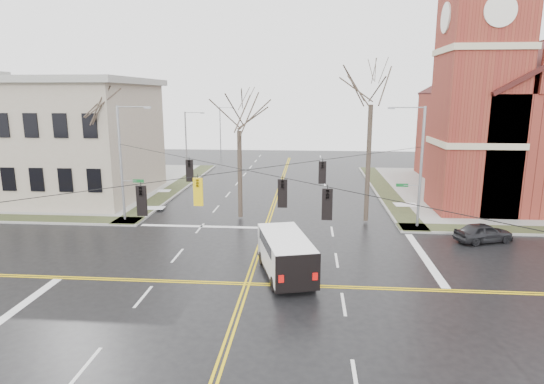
# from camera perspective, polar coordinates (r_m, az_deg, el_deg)

# --- Properties ---
(ground) EXTENTS (120.00, 120.00, 0.00)m
(ground) POSITION_cam_1_polar(r_m,az_deg,el_deg) (24.93, -3.14, -11.44)
(ground) COLOR black
(ground) RESTS_ON ground
(sidewalks) EXTENTS (80.00, 80.00, 0.17)m
(sidewalks) POSITION_cam_1_polar(r_m,az_deg,el_deg) (24.90, -3.14, -11.28)
(sidewalks) COLOR gray
(sidewalks) RESTS_ON ground
(road_markings) EXTENTS (100.00, 100.00, 0.01)m
(road_markings) POSITION_cam_1_polar(r_m,az_deg,el_deg) (24.93, -3.14, -11.43)
(road_markings) COLOR gold
(road_markings) RESTS_ON ground
(church) EXTENTS (24.28, 27.48, 27.50)m
(church) POSITION_cam_1_polar(r_m,az_deg,el_deg) (52.09, 29.57, 8.90)
(church) COLOR maroon
(church) RESTS_ON ground
(civic_building_a) EXTENTS (18.00, 14.00, 11.00)m
(civic_building_a) POSITION_cam_1_polar(r_m,az_deg,el_deg) (49.73, -25.88, 5.77)
(civic_building_a) COLOR gray
(civic_building_a) RESTS_ON ground
(signal_pole_ne) EXTENTS (2.75, 0.22, 9.00)m
(signal_pole_ne) POSITION_cam_1_polar(r_m,az_deg,el_deg) (35.43, 17.95, 3.41)
(signal_pole_ne) COLOR gray
(signal_pole_ne) RESTS_ON ground
(signal_pole_nw) EXTENTS (2.75, 0.22, 9.00)m
(signal_pole_nw) POSITION_cam_1_polar(r_m,az_deg,el_deg) (37.43, -18.20, 3.83)
(signal_pole_nw) COLOR gray
(signal_pole_nw) RESTS_ON ground
(span_wires) EXTENTS (23.02, 23.02, 0.03)m
(span_wires) POSITION_cam_1_polar(r_m,az_deg,el_deg) (23.16, -3.32, 2.77)
(span_wires) COLOR black
(span_wires) RESTS_ON ground
(traffic_signals) EXTENTS (8.21, 8.26, 1.30)m
(traffic_signals) POSITION_cam_1_polar(r_m,az_deg,el_deg) (22.65, -3.53, 0.62)
(traffic_signals) COLOR black
(traffic_signals) RESTS_ON ground
(streetlight_north_a) EXTENTS (2.30, 0.20, 8.00)m
(streetlight_north_a) POSITION_cam_1_polar(r_m,az_deg,el_deg) (52.78, -10.57, 5.95)
(streetlight_north_a) COLOR gray
(streetlight_north_a) RESTS_ON ground
(streetlight_north_b) EXTENTS (2.30, 0.20, 8.00)m
(streetlight_north_b) POSITION_cam_1_polar(r_m,az_deg,el_deg) (72.19, -6.39, 7.69)
(streetlight_north_b) COLOR gray
(streetlight_north_b) RESTS_ON ground
(cargo_van) EXTENTS (3.77, 6.33, 2.26)m
(cargo_van) POSITION_cam_1_polar(r_m,az_deg,el_deg) (25.71, 1.62, -7.47)
(cargo_van) COLOR white
(cargo_van) RESTS_ON ground
(parked_car_a) EXTENTS (4.28, 2.77, 1.36)m
(parked_car_a) POSITION_cam_1_polar(r_m,az_deg,el_deg) (34.53, 25.00, -4.64)
(parked_car_a) COLOR black
(parked_car_a) RESTS_ON ground
(tree_nw_far) EXTENTS (4.00, 4.00, 11.65)m
(tree_nw_far) POSITION_cam_1_polar(r_m,az_deg,el_deg) (40.73, -20.98, 9.19)
(tree_nw_far) COLOR #342A21
(tree_nw_far) RESTS_ON ground
(tree_nw_near) EXTENTS (4.00, 4.00, 10.51)m
(tree_nw_near) POSITION_cam_1_polar(r_m,az_deg,el_deg) (36.17, -4.15, 8.39)
(tree_nw_near) COLOR #342A21
(tree_nw_near) RESTS_ON ground
(tree_ne) EXTENTS (4.00, 4.00, 13.61)m
(tree_ne) POSITION_cam_1_polar(r_m,az_deg,el_deg) (35.63, 12.35, 11.64)
(tree_ne) COLOR #342A21
(tree_ne) RESTS_ON ground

